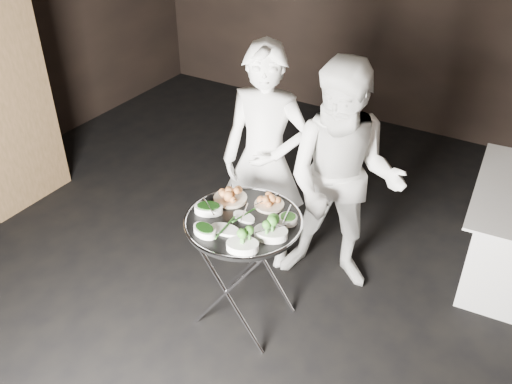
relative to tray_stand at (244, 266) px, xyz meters
The scene contains 15 objects.
floor 0.52m from the tray_stand, 161.37° to the right, with size 6.00×7.00×0.05m, color black.
tray_stand is the anchor object (origin of this frame).
serving_tray 0.36m from the tray_stand, 45.00° to the left, with size 0.73×0.73×0.04m.
potato_plate_a 0.47m from the tray_stand, 142.62° to the left, with size 0.22×0.22×0.08m.
potato_plate_b 0.46m from the tray_stand, 74.69° to the left, with size 0.19×0.19×0.07m.
greens_bowl 0.49m from the tray_stand, 25.88° to the left, with size 0.12×0.12×0.07m.
asparagus_plate_a 0.39m from the tray_stand, 111.70° to the left, with size 0.18×0.12×0.03m.
asparagus_plate_b 0.42m from the tray_stand, 103.55° to the right, with size 0.20×0.12×0.04m.
spinach_bowl_a 0.47m from the tray_stand, 169.78° to the right, with size 0.21×0.18×0.07m.
spinach_bowl_b 0.48m from the tray_stand, 118.06° to the right, with size 0.18×0.14×0.07m.
broccoli_bowl_a 0.47m from the tray_stand, 14.25° to the right, with size 0.24×0.20×0.08m.
broccoli_bowl_b 0.49m from the tray_stand, 58.94° to the right, with size 0.23×0.20×0.08m.
serving_utensils 0.43m from the tray_stand, 76.29° to the left, with size 0.59×0.44×0.01m.
waiter_left 0.79m from the tray_stand, 108.85° to the left, with size 0.63×0.41×1.72m, color white.
waiter_right 0.87m from the tray_stand, 62.17° to the left, with size 0.83×0.64×1.70m, color white.
Camera 1 is at (1.63, -2.18, 2.80)m, focal length 38.00 mm.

